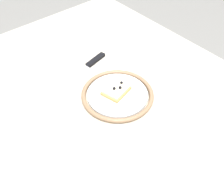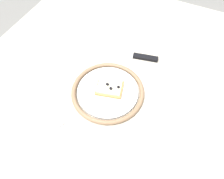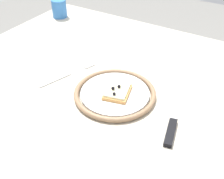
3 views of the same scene
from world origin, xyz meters
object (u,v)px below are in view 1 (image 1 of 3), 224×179
Objects in this scene: plate at (117,94)px; fork at (155,132)px; dining_table at (110,118)px; napkin at (163,43)px; pizza_slice_near at (116,90)px; knife at (90,64)px.

fork is (-0.18, 0.01, -0.01)m from plate.
fork is at bearing -173.15° from dining_table.
napkin is at bearing -72.45° from plate.
fork is 0.45m from napkin.
pizza_slice_near reaches higher than knife.
dining_table is 0.10m from plate.
dining_table is at bearing 93.50° from plate.
knife is 1.22× the size of fork.
knife reaches higher than dining_table.
fork is 1.50× the size of napkin.
dining_table is at bearing 106.33° from napkin.
plate is 1.79× the size of napkin.
plate is 1.19× the size of fork.
plate is 2.41× the size of pizza_slice_near.
knife reaches higher than fork.
pizza_slice_near is (0.01, -0.00, 0.01)m from plate.
dining_table is 0.39m from napkin.
dining_table is 9.03× the size of napkin.
plate reaches higher than dining_table.
knife is 0.32m from napkin.
napkin reaches higher than dining_table.
fork reaches higher than dining_table.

